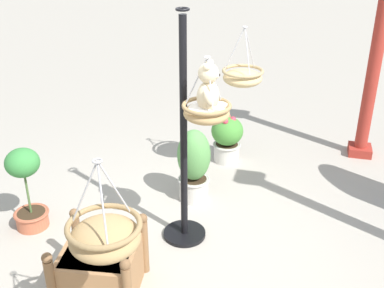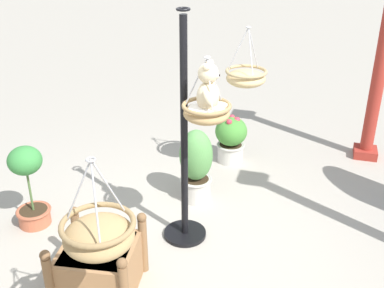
{
  "view_description": "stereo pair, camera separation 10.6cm",
  "coord_description": "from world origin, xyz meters",
  "views": [
    {
      "loc": [
        3.75,
        1.03,
        3.04
      ],
      "look_at": [
        -0.0,
        0.09,
        1.15
      ],
      "focal_mm": 44.36,
      "sensor_mm": 36.0,
      "label": 1
    },
    {
      "loc": [
        3.72,
        1.13,
        3.04
      ],
      "look_at": [
        -0.0,
        0.09,
        1.15
      ],
      "focal_mm": 44.36,
      "sensor_mm": 36.0,
      "label": 2
    }
  ],
  "objects": [
    {
      "name": "potted_plant_bushy_green",
      "position": [
        -0.88,
        -0.11,
        0.45
      ],
      "size": [
        0.38,
        0.38,
        0.88
      ],
      "color": "beige",
      "rests_on": "ground"
    },
    {
      "name": "display_pole_central",
      "position": [
        -0.16,
        -0.03,
        0.71
      ],
      "size": [
        0.44,
        0.44,
        2.33
      ],
      "color": "black",
      "rests_on": "ground"
    },
    {
      "name": "wooden_planter_box",
      "position": [
        0.81,
        -0.53,
        0.26
      ],
      "size": [
        0.78,
        0.79,
        0.64
      ],
      "color": "#9E7047",
      "rests_on": "ground"
    },
    {
      "name": "greenhouse_pillar_right",
      "position": [
        -2.55,
        1.86,
        1.21
      ],
      "size": [
        0.32,
        0.32,
        2.51
      ],
      "color": "#9E2D23",
      "rests_on": "ground"
    },
    {
      "name": "hanging_basket_left_high",
      "position": [
        -1.47,
        0.32,
        1.35
      ],
      "size": [
        0.48,
        0.48,
        0.68
      ],
      "color": "tan"
    },
    {
      "name": "ground_plane",
      "position": [
        0.0,
        0.0,
        0.0
      ],
      "size": [
        40.0,
        40.0,
        0.0
      ],
      "primitive_type": "plane",
      "color": "#A8A093"
    },
    {
      "name": "hanging_basket_right_low",
      "position": [
        1.57,
        -0.08,
        1.24
      ],
      "size": [
        0.48,
        0.48,
        0.65
      ],
      "color": "tan"
    },
    {
      "name": "teddy_bear",
      "position": [
        -0.01,
        0.24,
        1.67
      ],
      "size": [
        0.31,
        0.28,
        0.45
      ],
      "color": "beige"
    },
    {
      "name": "potted_plant_tall_leafy",
      "position": [
        -1.91,
        0.09,
        0.35
      ],
      "size": [
        0.42,
        0.42,
        0.66
      ],
      "color": "beige",
      "rests_on": "ground"
    },
    {
      "name": "potted_plant_small_succulent",
      "position": [
        0.08,
        -1.66,
        0.49
      ],
      "size": [
        0.37,
        0.37,
        0.92
      ],
      "color": "#BC6042",
      "rests_on": "ground"
    },
    {
      "name": "hanging_basket_with_teddy",
      "position": [
        -0.01,
        0.22,
        1.48
      ],
      "size": [
        0.44,
        0.44,
        0.59
      ],
      "color": "tan"
    }
  ]
}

